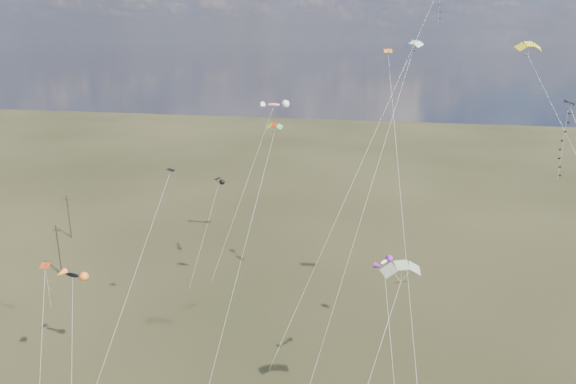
# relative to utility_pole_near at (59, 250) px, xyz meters

# --- Properties ---
(utility_pole_near) EXTENTS (1.40, 0.20, 8.00)m
(utility_pole_near) POSITION_rel_utility_pole_near_xyz_m (0.00, 0.00, 0.00)
(utility_pole_near) COLOR black
(utility_pole_near) RESTS_ON ground
(utility_pole_far) EXTENTS (1.40, 0.20, 8.00)m
(utility_pole_far) POSITION_rel_utility_pole_near_xyz_m (-8.00, 14.00, 0.00)
(utility_pole_far) COLOR black
(utility_pole_far) RESTS_ON ground
(diamond_black_high) EXTENTS (10.29, 17.59, 29.49)m
(diamond_black_high) POSITION_rel_utility_pole_near_xyz_m (63.10, -16.70, 20.76)
(diamond_black_high) COLOR black
(diamond_black_high) RESTS_ON ground
(diamond_navy_tall) EXTENTS (16.79, 26.28, 41.31)m
(diamond_navy_tall) POSITION_rel_utility_pole_near_xyz_m (51.46, 6.77, 31.25)
(diamond_navy_tall) COLOR #0C2050
(diamond_navy_tall) RESTS_ON ground
(diamond_black_mid) EXTENTS (4.70, 12.56, 20.78)m
(diamond_black_mid) POSITION_rel_utility_pole_near_xyz_m (23.47, -15.62, 10.17)
(diamond_black_mid) COLOR black
(diamond_black_mid) RESTS_ON ground
(diamond_red_low) EXTENTS (3.90, 8.95, 13.95)m
(diamond_red_low) POSITION_rel_utility_pole_near_xyz_m (17.10, -24.07, 7.08)
(diamond_red_low) COLOR #9E3212
(diamond_red_low) RESTS_ON ground
(diamond_orange_center) EXTENTS (6.20, 26.80, 33.39)m
(diamond_orange_center) POSITION_rel_utility_pole_near_xyz_m (49.06, -10.84, 18.52)
(diamond_orange_center) COLOR orange
(diamond_orange_center) RESTS_ON ground
(parafoil_yellow) EXTENTS (17.00, 20.88, 34.57)m
(parafoil_yellow) POSITION_rel_utility_pole_near_xyz_m (61.25, -5.53, 29.65)
(parafoil_yellow) COLOR gold
(parafoil_yellow) RESTS_ON ground
(parafoil_blue_white) EXTENTS (9.57, 17.17, 34.61)m
(parafoil_blue_white) POSITION_rel_utility_pole_near_xyz_m (49.82, -5.52, 29.64)
(parafoil_blue_white) COLOR blue
(parafoil_blue_white) RESTS_ON ground
(parafoil_striped) EXTENTS (6.53, 10.95, 18.16)m
(parafoil_striped) POSITION_rel_utility_pole_near_xyz_m (49.89, -24.62, 13.30)
(parafoil_striped) COLOR yellow
(parafoil_striped) RESTS_ON ground
(parafoil_tricolor) EXTENTS (4.44, 16.00, 25.42)m
(parafoil_tricolor) POSITION_rel_utility_pole_near_xyz_m (34.84, -5.25, 20.59)
(parafoil_tricolor) COLOR gold
(parafoil_tricolor) RESTS_ON ground
(novelty_black_orange) EXTENTS (5.03, 7.77, 11.26)m
(novelty_black_orange) POSITION_rel_utility_pole_near_xyz_m (16.54, -19.44, 6.61)
(novelty_black_orange) COLOR black
(novelty_black_orange) RESTS_ON ground
(novelty_orange_black) EXTENTS (3.75, 9.08, 14.83)m
(novelty_orange_black) POSITION_rel_utility_pole_near_xyz_m (23.36, 6.99, 10.22)
(novelty_orange_black) COLOR #EE4417
(novelty_orange_black) RESTS_ON ground
(novelty_white_purple) EXTENTS (3.52, 11.01, 15.12)m
(novelty_white_purple) POSITION_rel_utility_pole_near_xyz_m (48.41, -18.32, 10.57)
(novelty_white_purple) COLOR white
(novelty_white_purple) RESTS_ON ground
(novelty_redwhite_stripe) EXTENTS (8.93, 12.67, 25.58)m
(novelty_redwhite_stripe) POSITION_rel_utility_pole_near_xyz_m (29.92, 14.22, 20.73)
(novelty_redwhite_stripe) COLOR red
(novelty_redwhite_stripe) RESTS_ON ground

